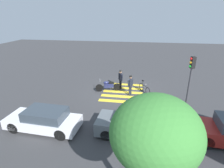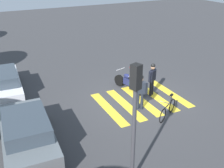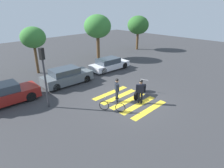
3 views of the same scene
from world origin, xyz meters
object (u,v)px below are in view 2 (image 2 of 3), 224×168
officer_on_foot (152,77)px  traffic_light_pole (134,107)px  police_motorcycle (130,82)px  car_grey_coupe (27,133)px  car_white_van (3,83)px  leaning_bicycle (168,110)px  officer_by_motorcycle (140,90)px

officer_on_foot → traffic_light_pole: size_ratio=0.44×
police_motorcycle → car_grey_coupe: size_ratio=0.50×
car_white_van → leaning_bicycle: bearing=-132.8°
leaning_bicycle → police_motorcycle: bearing=2.8°
police_motorcycle → leaning_bicycle: size_ratio=1.43×
car_grey_coupe → traffic_light_pole: bearing=-139.8°
car_white_van → officer_by_motorcycle: bearing=-129.9°
police_motorcycle → car_grey_coupe: car_grey_coupe is taller
leaning_bicycle → car_grey_coupe: size_ratio=0.35×
officer_on_foot → traffic_light_pole: 6.33m
police_motorcycle → car_white_van: size_ratio=0.50×
traffic_light_pole → officer_on_foot: bearing=-40.0°
police_motorcycle → leaning_bicycle: bearing=-177.2°
police_motorcycle → traffic_light_pole: 6.85m
police_motorcycle → officer_on_foot: (-0.97, -0.73, 0.54)m
officer_by_motorcycle → traffic_light_pole: 4.85m
leaning_bicycle → officer_on_foot: bearing=-15.4°
car_white_van → traffic_light_pole: 8.99m
police_motorcycle → officer_by_motorcycle: 2.07m
officer_on_foot → officer_by_motorcycle: bearing=126.3°
leaning_bicycle → traffic_light_pole: (-2.57, 3.35, 2.29)m
officer_on_foot → traffic_light_pole: bearing=140.0°
police_motorcycle → car_white_van: car_white_van is taller
traffic_light_pole → leaning_bicycle: bearing=-52.5°
police_motorcycle → officer_by_motorcycle: size_ratio=1.23×
police_motorcycle → officer_by_motorcycle: officer_by_motorcycle is taller
officer_on_foot → officer_by_motorcycle: (-0.95, 1.30, 0.00)m
car_white_van → traffic_light_pole: bearing=-161.1°
officer_on_foot → leaning_bicycle: bearing=164.6°
officer_on_foot → car_grey_coupe: officer_on_foot is taller
police_motorcycle → car_grey_coupe: bearing=114.1°
leaning_bicycle → car_white_van: size_ratio=0.35×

